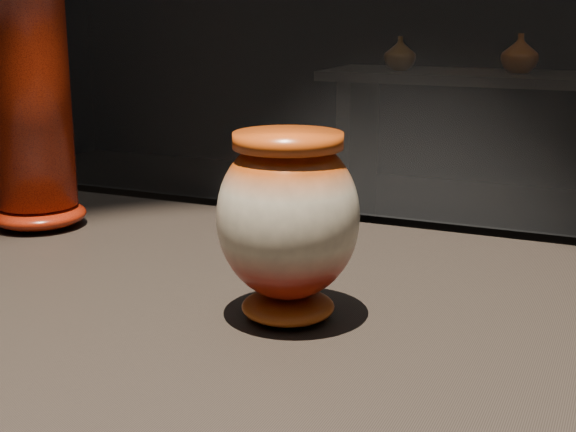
# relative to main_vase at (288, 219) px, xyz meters

# --- Properties ---
(main_vase) EXTENTS (0.19, 0.19, 0.20)m
(main_vase) POSITION_rel_main_vase_xyz_m (0.00, 0.00, 0.00)
(main_vase) COLOR maroon
(main_vase) RESTS_ON display_plinth
(tall_vase) EXTENTS (0.18, 0.18, 0.45)m
(tall_vase) POSITION_rel_main_vase_xyz_m (-0.50, 0.19, 0.11)
(tall_vase) COLOR #A7250B
(tall_vase) RESTS_ON display_plinth
(back_shelf) EXTENTS (2.00, 0.60, 0.90)m
(back_shelf) POSITION_rel_main_vase_xyz_m (-0.27, 3.53, -0.38)
(back_shelf) COLOR black
(back_shelf) RESTS_ON ground
(back_vase_left) EXTENTS (0.21, 0.21, 0.18)m
(back_vase_left) POSITION_rel_main_vase_xyz_m (-0.88, 3.48, -0.02)
(back_vase_left) COLOR brown
(back_vase_left) RESTS_ON back_shelf
(back_vase_mid) EXTENTS (0.19, 0.19, 0.20)m
(back_vase_mid) POSITION_rel_main_vase_xyz_m (-0.27, 3.56, -0.01)
(back_vase_mid) COLOR maroon
(back_vase_mid) RESTS_ON back_shelf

